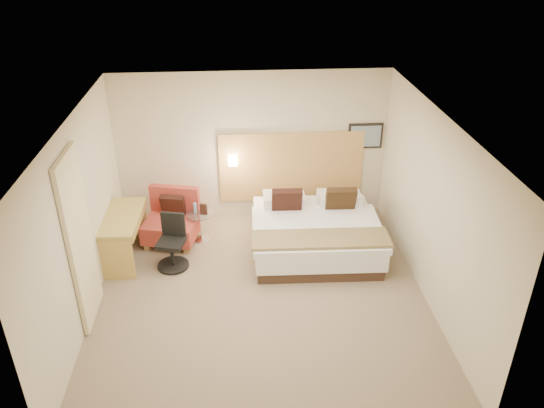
{
  "coord_description": "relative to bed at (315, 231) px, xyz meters",
  "views": [
    {
      "loc": [
        -0.31,
        -6.25,
        4.9
      ],
      "look_at": [
        0.22,
        0.76,
        1.12
      ],
      "focal_mm": 35.0,
      "sensor_mm": 36.0,
      "label": 1
    }
  ],
  "objects": [
    {
      "name": "curtain",
      "position": [
        -3.33,
        -1.46,
        0.89
      ],
      "size": [
        0.06,
        0.9,
        2.42
      ],
      "primitive_type": "cube",
      "color": "beige",
      "rests_on": "wall_left"
    },
    {
      "name": "wall_front",
      "position": [
        -0.97,
        -3.72,
        1.02
      ],
      "size": [
        4.8,
        0.02,
        2.7
      ],
      "primitive_type": "cube",
      "color": "beige",
      "rests_on": "floor"
    },
    {
      "name": "side_table",
      "position": [
        -1.91,
        0.42,
        -0.05
      ],
      "size": [
        0.57,
        0.57,
        0.51
      ],
      "color": "silver",
      "rests_on": "floor"
    },
    {
      "name": "wall_left",
      "position": [
        -3.38,
        -1.21,
        1.02
      ],
      "size": [
        0.02,
        5.0,
        2.7
      ],
      "primitive_type": "cube",
      "color": "beige",
      "rests_on": "floor"
    },
    {
      "name": "bed",
      "position": [
        0.0,
        0.0,
        0.0
      ],
      "size": [
        2.13,
        2.07,
        1.01
      ],
      "color": "#39271C",
      "rests_on": "floor"
    },
    {
      "name": "desk_chair",
      "position": [
        -2.31,
        -0.33,
        0.03
      ],
      "size": [
        0.6,
        0.6,
        0.88
      ],
      "color": "black",
      "rests_on": "floor"
    },
    {
      "name": "desk",
      "position": [
        -3.08,
        -0.05,
        0.29
      ],
      "size": [
        0.62,
        1.28,
        0.79
      ],
      "color": "#B29B45",
      "rests_on": "floor"
    },
    {
      "name": "wall_right",
      "position": [
        1.44,
        -1.21,
        1.02
      ],
      "size": [
        0.02,
        5.0,
        2.7
      ],
      "primitive_type": "cube",
      "color": "beige",
      "rests_on": "floor"
    },
    {
      "name": "art_frame",
      "position": [
        1.05,
        1.27,
        1.17
      ],
      "size": [
        0.62,
        0.03,
        0.47
      ],
      "primitive_type": "cube",
      "color": "black",
      "rests_on": "wall_back"
    },
    {
      "name": "ceiling",
      "position": [
        -0.97,
        -1.21,
        2.38
      ],
      "size": [
        4.8,
        5.0,
        0.02
      ],
      "primitive_type": "cube",
      "color": "silver",
      "rests_on": "floor"
    },
    {
      "name": "lounge_chair",
      "position": [
        -2.39,
        0.45,
        0.03
      ],
      "size": [
        1.0,
        0.92,
        0.91
      ],
      "color": "tan",
      "rests_on": "floor"
    },
    {
      "name": "art_canvas",
      "position": [
        1.05,
        1.25,
        1.17
      ],
      "size": [
        0.54,
        0.01,
        0.39
      ],
      "primitive_type": "cube",
      "color": "slate",
      "rests_on": "wall_back"
    },
    {
      "name": "lamp_arm",
      "position": [
        -1.32,
        1.21,
        0.82
      ],
      "size": [
        0.02,
        0.12,
        0.02
      ],
      "primitive_type": "cylinder",
      "rotation": [
        1.57,
        0.0,
        0.0
      ],
      "color": "silver",
      "rests_on": "wall_back"
    },
    {
      "name": "floor",
      "position": [
        -0.97,
        -1.21,
        -0.34
      ],
      "size": [
        4.8,
        5.0,
        0.02
      ],
      "primitive_type": "cube",
      "color": "#7D6B54",
      "rests_on": "ground"
    },
    {
      "name": "menu_folder",
      "position": [
        -1.84,
        0.4,
        0.28
      ],
      "size": [
        0.13,
        0.08,
        0.2
      ],
      "primitive_type": "cube",
      "rotation": [
        0.0,
        0.0,
        -0.29
      ],
      "color": "#351D15",
      "rests_on": "side_table"
    },
    {
      "name": "wall_back",
      "position": [
        -0.97,
        1.3,
        1.02
      ],
      "size": [
        4.8,
        0.02,
        2.7
      ],
      "primitive_type": "cube",
      "color": "beige",
      "rests_on": "floor"
    },
    {
      "name": "lamp_shade",
      "position": [
        -1.32,
        1.15,
        0.82
      ],
      "size": [
        0.15,
        0.15,
        0.15
      ],
      "primitive_type": "cube",
      "color": "#FFEDC6",
      "rests_on": "wall_back"
    },
    {
      "name": "headboard_panel",
      "position": [
        -0.27,
        1.26,
        0.62
      ],
      "size": [
        2.6,
        0.04,
        1.3
      ],
      "primitive_type": "cube",
      "color": "tan",
      "rests_on": "wall_back"
    },
    {
      "name": "bottle_a",
      "position": [
        -1.99,
        0.47,
        0.27
      ],
      "size": [
        0.07,
        0.07,
        0.18
      ],
      "primitive_type": "cylinder",
      "rotation": [
        0.0,
        0.0,
        -0.29
      ],
      "color": "#8BB2D8",
      "rests_on": "side_table"
    }
  ]
}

